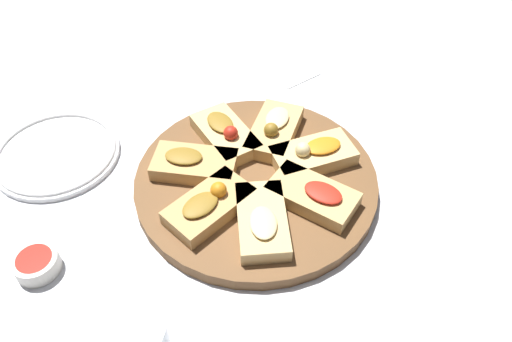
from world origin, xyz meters
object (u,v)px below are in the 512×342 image
object	(u,v)px
serving_board	(256,181)
plate_right	(56,153)
napkin_stack	(289,69)
dipping_bowl	(36,263)

from	to	relation	value
serving_board	plate_right	world-z (taller)	serving_board
serving_board	plate_right	xyz separation A→B (m)	(0.35, 0.13, -0.00)
plate_right	napkin_stack	distance (m)	0.52
serving_board	plate_right	size ratio (longest dim) A/B	1.82
plate_right	napkin_stack	bearing A→B (deg)	-117.12
plate_right	dipping_bowl	size ratio (longest dim) A/B	3.36
dipping_bowl	napkin_stack	bearing A→B (deg)	-96.86
plate_right	napkin_stack	xyz separation A→B (m)	(-0.24, -0.47, -0.01)
serving_board	dipping_bowl	world-z (taller)	dipping_bowl
napkin_stack	dipping_bowl	size ratio (longest dim) A/B	1.59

